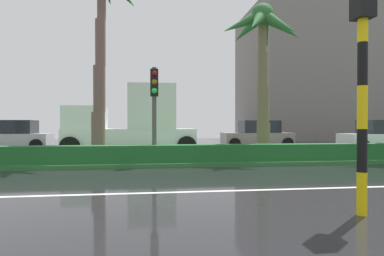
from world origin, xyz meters
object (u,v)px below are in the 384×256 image
(box_truck_lead, at_px, (132,123))
(car_in_traffic_third, at_px, (257,135))
(palm_tree_centre, at_px, (102,0))
(traffic_signal_median_right, at_px, (154,97))
(car_in_traffic_fourth, at_px, (381,136))
(car_in_traffic_second, at_px, (12,136))
(traffic_signal_foreground, at_px, (362,37))
(palm_tree_centre_right, at_px, (262,40))

(box_truck_lead, relative_size, car_in_traffic_third, 1.49)
(palm_tree_centre, height_order, box_truck_lead, palm_tree_centre)
(palm_tree_centre, xyz_separation_m, car_in_traffic_third, (8.62, 6.74, -5.51))
(traffic_signal_median_right, xyz_separation_m, car_in_traffic_fourth, (12.80, 5.20, -1.65))
(car_in_traffic_third, bearing_deg, car_in_traffic_second, 0.34)
(car_in_traffic_fourth, bearing_deg, car_in_traffic_third, -25.95)
(traffic_signal_foreground, bearing_deg, box_truck_lead, -70.77)
(traffic_signal_median_right, relative_size, car_in_traffic_third, 0.78)
(traffic_signal_foreground, height_order, box_truck_lead, traffic_signal_foreground)
(traffic_signal_foreground, relative_size, car_in_traffic_third, 0.98)
(car_in_traffic_fourth, bearing_deg, palm_tree_centre, 14.14)
(traffic_signal_median_right, distance_m, car_in_traffic_fourth, 13.91)
(traffic_signal_foreground, bearing_deg, palm_tree_centre_right, -98.10)
(traffic_signal_foreground, height_order, car_in_traffic_second, traffic_signal_foreground)
(traffic_signal_median_right, bearing_deg, car_in_traffic_fourth, 22.13)
(car_in_traffic_second, bearing_deg, box_truck_lead, 156.27)
(car_in_traffic_third, bearing_deg, traffic_signal_median_right, 51.17)
(palm_tree_centre_right, distance_m, traffic_signal_foreground, 8.27)
(palm_tree_centre, height_order, traffic_signal_foreground, palm_tree_centre)
(palm_tree_centre, bearing_deg, traffic_signal_median_right, -36.25)
(car_in_traffic_second, bearing_deg, traffic_signal_foreground, 126.32)
(palm_tree_centre, bearing_deg, traffic_signal_foreground, -58.24)
(palm_tree_centre, xyz_separation_m, car_in_traffic_fourth, (14.81, 3.73, -5.51))
(car_in_traffic_third, height_order, car_in_traffic_fourth, same)
(car_in_traffic_second, bearing_deg, traffic_signal_median_right, 134.12)
(palm_tree_centre_right, height_order, box_truck_lead, palm_tree_centre_right)
(palm_tree_centre_right, bearing_deg, traffic_signal_foreground, -98.10)
(palm_tree_centre, distance_m, car_in_traffic_fourth, 16.23)
(traffic_signal_median_right, bearing_deg, traffic_signal_foreground, -65.23)
(palm_tree_centre, relative_size, car_in_traffic_second, 1.81)
(palm_tree_centre, height_order, palm_tree_centre_right, palm_tree_centre)
(traffic_signal_median_right, xyz_separation_m, car_in_traffic_second, (-7.88, 8.13, -1.65))
(car_in_traffic_second, distance_m, car_in_traffic_fourth, 20.88)
(car_in_traffic_fourth, bearing_deg, traffic_signal_median_right, 22.13)
(palm_tree_centre_right, height_order, car_in_traffic_second, palm_tree_centre_right)
(traffic_signal_foreground, relative_size, car_in_traffic_second, 0.98)
(traffic_signal_foreground, bearing_deg, car_in_traffic_third, -102.61)
(palm_tree_centre, distance_m, palm_tree_centre_right, 6.54)
(box_truck_lead, height_order, car_in_traffic_third, box_truck_lead)
(palm_tree_centre_right, distance_m, car_in_traffic_second, 14.74)
(car_in_traffic_third, bearing_deg, car_in_traffic_fourth, 154.05)
(traffic_signal_foreground, distance_m, box_truck_lead, 12.85)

